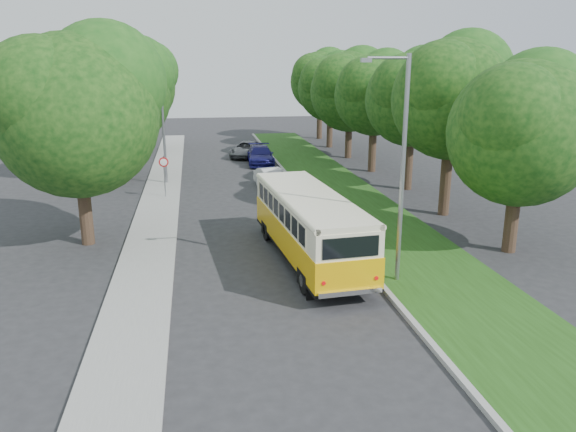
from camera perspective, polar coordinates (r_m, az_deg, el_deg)
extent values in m
plane|color=#28282A|center=(22.13, -1.85, -5.03)|extent=(120.00, 120.00, 0.00)
cube|color=gray|center=(27.42, 4.20, -0.81)|extent=(0.20, 70.00, 0.15)
cube|color=#1F4512|center=(28.06, 8.87, -0.60)|extent=(4.50, 70.00, 0.13)
cube|color=gray|center=(26.76, -13.56, -1.66)|extent=(2.20, 70.00, 0.12)
cylinder|color=#332319|center=(25.01, 21.83, 0.28)|extent=(0.56, 0.56, 3.35)
sphere|color=#0C370E|center=(24.42, 22.61, 7.73)|extent=(5.85, 5.85, 5.85)
sphere|color=#0C370E|center=(25.35, 24.18, 10.47)|extent=(4.38, 4.38, 4.38)
sphere|color=#0C370E|center=(23.26, 21.88, 9.29)|extent=(4.09, 4.09, 4.09)
cylinder|color=#332319|center=(29.96, 15.76, 4.09)|extent=(0.56, 0.56, 4.26)
sphere|color=#0C370E|center=(29.48, 16.30, 11.30)|extent=(5.98, 5.98, 5.98)
sphere|color=#0C370E|center=(30.43, 17.81, 13.56)|extent=(4.49, 4.49, 4.49)
sphere|color=#0C370E|center=(28.39, 15.40, 12.74)|extent=(4.19, 4.19, 4.19)
cylinder|color=#332319|center=(35.53, 12.15, 5.80)|extent=(0.56, 0.56, 3.95)
sphere|color=#0C370E|center=(35.13, 12.48, 11.46)|extent=(5.61, 5.61, 5.61)
sphere|color=#0C370E|center=(35.96, 13.74, 13.26)|extent=(4.21, 4.21, 4.21)
sphere|color=#0C370E|center=(34.13, 11.65, 12.58)|extent=(3.92, 3.92, 3.92)
cylinder|color=#332319|center=(40.98, 8.58, 7.17)|extent=(0.56, 0.56, 3.86)
sphere|color=#0C370E|center=(40.63, 8.78, 12.03)|extent=(5.64, 5.64, 5.64)
sphere|color=#0C370E|center=(41.43, 9.93, 13.61)|extent=(4.23, 4.23, 4.23)
sphere|color=#0C370E|center=(39.67, 7.95, 13.00)|extent=(3.95, 3.95, 3.95)
cylinder|color=#332319|center=(46.66, 6.17, 8.08)|extent=(0.56, 0.56, 3.58)
sphere|color=#0C370E|center=(46.34, 6.30, 12.42)|extent=(6.36, 6.36, 6.36)
sphere|color=#0C370E|center=(47.21, 7.47, 13.98)|extent=(4.77, 4.77, 4.77)
sphere|color=#0C370E|center=(45.29, 5.42, 13.38)|extent=(4.45, 4.45, 4.45)
cylinder|color=#332319|center=(52.38, 4.26, 8.99)|extent=(0.56, 0.56, 3.68)
sphere|color=#0C370E|center=(52.10, 4.34, 12.78)|extent=(5.91, 5.91, 5.91)
sphere|color=#0C370E|center=(52.89, 5.33, 14.08)|extent=(4.43, 4.43, 4.43)
sphere|color=#0C370E|center=(51.15, 3.57, 13.57)|extent=(4.14, 4.14, 4.14)
cylinder|color=#332319|center=(58.26, 3.22, 9.84)|extent=(0.56, 0.56, 4.05)
sphere|color=#0C370E|center=(58.01, 3.28, 13.45)|extent=(5.97, 5.97, 5.97)
sphere|color=#0C370E|center=(58.80, 4.19, 14.62)|extent=(4.48, 4.48, 4.48)
sphere|color=#0C370E|center=(57.07, 2.55, 14.17)|extent=(4.18, 4.18, 4.18)
cylinder|color=#332319|center=(25.70, -19.96, 1.24)|extent=(0.56, 0.56, 3.68)
sphere|color=#0C370E|center=(25.10, -20.75, 9.47)|extent=(6.80, 6.80, 6.80)
sphere|color=#0C370E|center=(25.49, -18.07, 12.86)|extent=(5.10, 5.10, 5.10)
sphere|color=#0C370E|center=(24.43, -23.69, 11.04)|extent=(4.76, 4.76, 4.76)
cylinder|color=#332319|center=(39.29, -16.50, 6.21)|extent=(0.56, 0.56, 3.68)
sphere|color=#0C370E|center=(38.90, -16.93, 11.61)|extent=(6.80, 6.80, 6.80)
sphere|color=#0C370E|center=(39.40, -15.20, 13.76)|extent=(5.10, 5.10, 5.10)
sphere|color=#0C370E|center=(38.16, -18.74, 12.68)|extent=(4.76, 4.76, 4.76)
cylinder|color=#332319|center=(51.11, -15.00, 8.35)|extent=(0.56, 0.56, 3.68)
sphere|color=#0C370E|center=(50.82, -15.29, 12.49)|extent=(6.80, 6.80, 6.80)
sphere|color=#0C370E|center=(51.36, -13.97, 14.13)|extent=(5.10, 5.10, 5.10)
sphere|color=#0C370E|center=(50.05, -16.65, 13.33)|extent=(4.76, 4.76, 4.76)
cylinder|color=gray|center=(19.73, 11.56, 4.20)|extent=(0.16, 0.16, 8.00)
cylinder|color=gray|center=(19.12, 10.17, 15.53)|extent=(1.40, 0.10, 0.10)
cube|color=gray|center=(18.89, 7.94, 15.42)|extent=(0.35, 0.16, 0.14)
cylinder|color=gray|center=(36.81, -12.55, 8.89)|extent=(0.16, 0.16, 7.50)
cylinder|color=gray|center=(36.64, -14.01, 14.43)|extent=(1.40, 0.10, 0.10)
cube|color=gray|center=(36.70, -15.21, 14.24)|extent=(0.35, 0.16, 0.14)
cylinder|color=gray|center=(33.24, -12.43, 3.85)|extent=(0.06, 0.06, 2.50)
cone|color=red|center=(33.03, -12.53, 5.36)|extent=(0.56, 0.02, 0.56)
cone|color=white|center=(33.01, -12.53, 5.36)|extent=(0.40, 0.02, 0.40)
imported|color=silver|center=(34.78, -1.29, 3.70)|extent=(1.98, 3.93, 1.28)
imported|color=white|center=(35.18, -1.62, 3.79)|extent=(2.05, 3.94, 1.24)
imported|color=navy|center=(43.59, -2.80, 6.17)|extent=(2.23, 4.89, 1.39)
imported|color=#525559|center=(47.09, -4.23, 6.78)|extent=(3.49, 5.04, 1.28)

